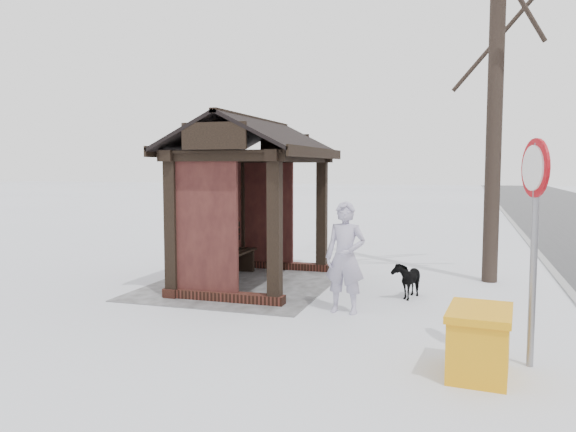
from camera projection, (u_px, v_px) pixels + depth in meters
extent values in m
plane|color=silver|center=(256.00, 283.00, 10.54)|extent=(120.00, 120.00, 0.00)
cube|color=gray|center=(246.00, 282.00, 10.60)|extent=(4.20, 3.20, 0.02)
cube|color=#341B13|center=(212.00, 276.00, 10.81)|extent=(3.30, 0.22, 0.16)
cube|color=#341B13|center=(281.00, 266.00, 11.96)|extent=(0.22, 2.10, 0.16)
cube|color=#341B13|center=(223.00, 297.00, 9.11)|extent=(0.22, 2.10, 0.16)
cube|color=black|center=(322.00, 217.00, 11.60)|extent=(0.20, 0.20, 2.30)
cube|color=black|center=(275.00, 233.00, 8.75)|extent=(0.20, 0.20, 2.30)
cube|color=black|center=(241.00, 215.00, 12.14)|extent=(0.20, 0.20, 2.30)
cube|color=black|center=(172.00, 229.00, 9.29)|extent=(0.20, 0.20, 2.30)
cube|color=black|center=(211.00, 217.00, 10.71)|extent=(2.80, 0.08, 2.14)
cube|color=black|center=(267.00, 212.00, 11.95)|extent=(0.08, 1.17, 2.14)
cube|color=black|center=(204.00, 226.00, 9.11)|extent=(0.08, 1.17, 2.14)
cube|color=black|center=(302.00, 157.00, 10.07)|extent=(3.40, 0.20, 0.18)
cube|color=black|center=(210.00, 157.00, 10.61)|extent=(3.40, 0.20, 0.18)
cylinder|color=black|center=(497.00, 53.00, 10.33)|extent=(0.29, 0.29, 8.55)
imported|color=#A19BB5|center=(345.00, 258.00, 8.35)|extent=(0.46, 0.64, 1.67)
imported|color=black|center=(407.00, 279.00, 9.39)|extent=(0.79, 0.49, 0.62)
cube|color=orange|center=(479.00, 346.00, 5.87)|extent=(0.92, 0.66, 0.63)
cube|color=orange|center=(480.00, 313.00, 5.84)|extent=(0.98, 0.71, 0.08)
cylinder|color=gray|center=(534.00, 256.00, 6.06)|extent=(0.07, 0.07, 2.44)
cylinder|color=#9E0B13|center=(535.00, 168.00, 5.98)|extent=(0.61, 0.23, 0.64)
cylinder|color=white|center=(533.00, 168.00, 5.98)|extent=(0.47, 0.18, 0.49)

